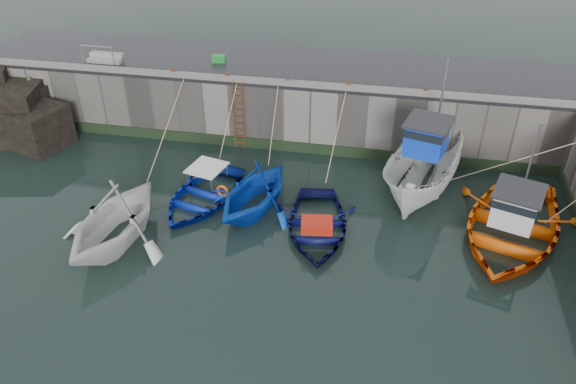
% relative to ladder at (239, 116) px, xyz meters
% --- Properties ---
extents(ground, '(120.00, 120.00, 0.00)m').
position_rel_ladder_xyz_m(ground, '(2.00, -9.91, -1.59)').
color(ground, black).
rests_on(ground, ground).
extents(quay_back, '(30.00, 5.00, 3.00)m').
position_rel_ladder_xyz_m(quay_back, '(2.00, 2.59, -0.09)').
color(quay_back, slate).
rests_on(quay_back, ground).
extents(road_back, '(30.00, 5.00, 0.16)m').
position_rel_ladder_xyz_m(road_back, '(2.00, 2.59, 1.49)').
color(road_back, black).
rests_on(road_back, quay_back).
extents(kerb_back, '(30.00, 0.30, 0.20)m').
position_rel_ladder_xyz_m(kerb_back, '(2.00, 0.24, 1.67)').
color(kerb_back, slate).
rests_on(kerb_back, road_back).
extents(algae_back, '(30.00, 0.08, 0.50)m').
position_rel_ladder_xyz_m(algae_back, '(2.00, 0.05, -1.34)').
color(algae_back, black).
rests_on(algae_back, ground).
extents(rock_outcrop, '(5.85, 4.24, 3.41)m').
position_rel_ladder_xyz_m(rock_outcrop, '(-10.92, -0.80, -0.33)').
color(rock_outcrop, black).
rests_on(rock_outcrop, ground).
extents(ladder, '(0.51, 0.08, 3.20)m').
position_rel_ladder_xyz_m(ladder, '(0.00, 0.00, 0.00)').
color(ladder, '#3F1E0F').
rests_on(ladder, ground).
extents(boat_near_white, '(4.99, 5.57, 2.63)m').
position_rel_ladder_xyz_m(boat_near_white, '(-2.58, -7.54, -1.59)').
color(boat_near_white, silver).
rests_on(boat_near_white, ground).
extents(boat_near_white_rope, '(0.04, 5.75, 3.10)m').
position_rel_ladder_xyz_m(boat_near_white_rope, '(-2.58, -2.48, -1.59)').
color(boat_near_white_rope, tan).
rests_on(boat_near_white_rope, ground).
extents(boat_near_blue, '(4.39, 5.37, 0.97)m').
position_rel_ladder_xyz_m(boat_near_blue, '(-0.38, -4.49, -1.59)').
color(boat_near_blue, '#0B23A8').
rests_on(boat_near_blue, ground).
extents(boat_near_blue_rope, '(0.04, 3.32, 3.10)m').
position_rel_ladder_xyz_m(boat_near_blue_rope, '(-0.38, -0.95, -1.59)').
color(boat_near_blue_rope, tan).
rests_on(boat_near_blue_rope, ground).
extents(boat_near_blacktrim, '(4.91, 5.29, 2.29)m').
position_rel_ladder_xyz_m(boat_near_blacktrim, '(1.82, -4.68, -1.59)').
color(boat_near_blacktrim, '#0C40BF').
rests_on(boat_near_blacktrim, ground).
extents(boat_near_blacktrim_rope, '(0.04, 3.45, 3.10)m').
position_rel_ladder_xyz_m(boat_near_blacktrim_rope, '(1.82, -1.05, -1.59)').
color(boat_near_blacktrim_rope, tan).
rests_on(boat_near_blacktrim_rope, ground).
extents(boat_near_navy, '(3.99, 5.13, 0.97)m').
position_rel_ladder_xyz_m(boat_near_navy, '(4.38, -5.58, -1.59)').
color(boat_near_navy, '#0A0D44').
rests_on(boat_near_navy, ground).
extents(boat_near_navy_rope, '(0.04, 4.09, 3.10)m').
position_rel_ladder_xyz_m(boat_near_navy_rope, '(4.38, -1.50, -1.59)').
color(boat_near_navy_rope, tan).
rests_on(boat_near_navy_rope, ground).
extents(boat_far_white, '(4.17, 7.03, 5.55)m').
position_rel_ladder_xyz_m(boat_far_white, '(8.22, -2.24, -0.52)').
color(boat_far_white, white).
rests_on(boat_far_white, ground).
extents(boat_far_orange, '(6.73, 7.95, 4.40)m').
position_rel_ladder_xyz_m(boat_far_orange, '(11.36, -4.57, -1.14)').
color(boat_far_orange, '#FF660D').
rests_on(boat_far_orange, ground).
extents(fish_crate, '(0.69, 0.51, 0.32)m').
position_rel_ladder_xyz_m(fish_crate, '(-1.51, 2.31, 1.73)').
color(fish_crate, '#17832A').
rests_on(fish_crate, road_back).
extents(railing, '(1.60, 1.05, 1.00)m').
position_rel_ladder_xyz_m(railing, '(-6.75, 1.33, 1.77)').
color(railing, '#A5A8AD').
rests_on(railing, road_back).
extents(bollard_a, '(0.18, 0.18, 0.28)m').
position_rel_ladder_xyz_m(bollard_a, '(-3.00, 0.34, 1.71)').
color(bollard_a, '#3F1E0F').
rests_on(bollard_a, road_back).
extents(bollard_b, '(0.18, 0.18, 0.28)m').
position_rel_ladder_xyz_m(bollard_b, '(-0.50, 0.34, 1.71)').
color(bollard_b, '#3F1E0F').
rests_on(bollard_b, road_back).
extents(bollard_c, '(0.18, 0.18, 0.28)m').
position_rel_ladder_xyz_m(bollard_c, '(2.20, 0.34, 1.71)').
color(bollard_c, '#3F1E0F').
rests_on(bollard_c, road_back).
extents(bollard_d, '(0.18, 0.18, 0.28)m').
position_rel_ladder_xyz_m(bollard_d, '(4.80, 0.34, 1.71)').
color(bollard_d, '#3F1E0F').
rests_on(bollard_d, road_back).
extents(bollard_e, '(0.18, 0.18, 0.28)m').
position_rel_ladder_xyz_m(bollard_e, '(8.00, 0.34, 1.71)').
color(bollard_e, '#3F1E0F').
rests_on(bollard_e, road_back).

